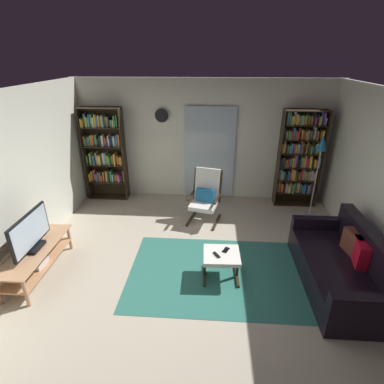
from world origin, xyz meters
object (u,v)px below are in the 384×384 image
(leather_sofa, at_px, (343,268))
(wall_clock, at_px, (162,115))
(cell_phone, at_px, (226,250))
(bookshelf_near_tv, at_px, (105,151))
(bookshelf_near_sofa, at_px, (299,157))
(ottoman, at_px, (221,258))
(floor_lamp_by_shelf, at_px, (321,153))
(lounge_armchair, at_px, (206,195))
(television, at_px, (31,233))
(tv_stand, at_px, (36,257))
(tv_remote, at_px, (217,255))

(leather_sofa, xyz_separation_m, wall_clock, (-2.97, 2.81, 1.55))
(cell_phone, bearing_deg, bookshelf_near_tv, 162.18)
(bookshelf_near_sofa, height_order, ottoman, bookshelf_near_sofa)
(leather_sofa, xyz_separation_m, floor_lamp_by_shelf, (0.16, 2.09, 1.03))
(ottoman, relative_size, floor_lamp_by_shelf, 0.32)
(lounge_armchair, bearing_deg, leather_sofa, -41.63)
(television, distance_m, floor_lamp_by_shelf, 5.11)
(lounge_armchair, bearing_deg, tv_stand, -143.00)
(lounge_armchair, xyz_separation_m, tv_remote, (0.21, -1.77, -0.11))
(bookshelf_near_sofa, distance_m, ottoman, 3.11)
(floor_lamp_by_shelf, distance_m, wall_clock, 3.25)
(lounge_armchair, distance_m, floor_lamp_by_shelf, 2.31)
(lounge_armchair, xyz_separation_m, cell_phone, (0.35, -1.63, -0.12))
(bookshelf_near_sofa, bearing_deg, television, -148.71)
(television, height_order, leather_sofa, television)
(tv_stand, bearing_deg, bookshelf_near_tv, 85.65)
(bookshelf_near_sofa, distance_m, floor_lamp_by_shelf, 0.60)
(tv_remote, distance_m, wall_clock, 3.37)
(tv_stand, bearing_deg, wall_clock, 63.03)
(wall_clock, bearing_deg, leather_sofa, -43.47)
(bookshelf_near_tv, height_order, wall_clock, bookshelf_near_tv)
(bookshelf_near_sofa, bearing_deg, bookshelf_near_tv, 179.27)
(bookshelf_near_sofa, distance_m, tv_remote, 3.16)
(bookshelf_near_tv, height_order, tv_remote, bookshelf_near_tv)
(television, xyz_separation_m, bookshelf_near_sofa, (4.35, 2.65, 0.38))
(television, relative_size, lounge_armchair, 0.87)
(bookshelf_near_tv, bearing_deg, television, -94.33)
(tv_stand, relative_size, wall_clock, 4.78)
(bookshelf_near_sofa, relative_size, cell_phone, 14.60)
(tv_remote, height_order, floor_lamp_by_shelf, floor_lamp_by_shelf)
(floor_lamp_by_shelf, relative_size, wall_clock, 5.74)
(bookshelf_near_tv, xyz_separation_m, leather_sofa, (4.23, -2.64, -0.79))
(tv_stand, distance_m, cell_phone, 2.80)
(bookshelf_near_sofa, height_order, tv_remote, bookshelf_near_sofa)
(tv_stand, bearing_deg, television, 79.63)
(television, xyz_separation_m, tv_remote, (2.65, 0.06, -0.28))
(ottoman, relative_size, wall_clock, 1.84)
(leather_sofa, distance_m, wall_clock, 4.37)
(tv_stand, bearing_deg, tv_remote, 1.59)
(tv_remote, bearing_deg, wall_clock, 80.61)
(tv_stand, distance_m, wall_clock, 3.59)
(bookshelf_near_tv, height_order, lounge_armchair, bookshelf_near_tv)
(bookshelf_near_sofa, xyz_separation_m, floor_lamp_by_shelf, (0.24, -0.50, 0.24))
(lounge_armchair, relative_size, cell_phone, 7.30)
(television, height_order, lounge_armchair, lounge_armchair)
(television, height_order, floor_lamp_by_shelf, floor_lamp_by_shelf)
(tv_stand, height_order, tv_remote, tv_stand)
(bookshelf_near_tv, bearing_deg, lounge_armchair, -21.25)
(floor_lamp_by_shelf, bearing_deg, lounge_armchair, -171.56)
(leather_sofa, bearing_deg, lounge_armchair, 138.37)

